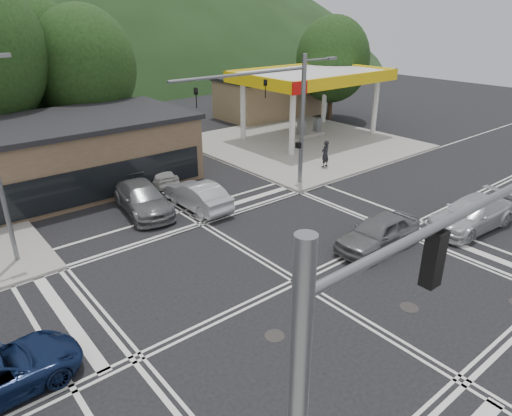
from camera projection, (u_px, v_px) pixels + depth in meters
ground at (297, 281)px, 18.84m from camera, size 120.00×120.00×0.00m
sidewalk_ne at (301, 143)px, 38.17m from camera, size 16.00×16.00×0.15m
gas_station_canopy at (312, 79)px, 38.05m from camera, size 12.32×8.34×5.75m
convenience_store at (268, 98)px, 47.44m from camera, size 10.00×6.00×3.80m
tree_n_c at (84, 66)px, 33.84m from camera, size 7.60×7.60×10.87m
tree_n_e at (25, 55)px, 34.67m from camera, size 8.40×8.40×11.98m
tree_ne at (333, 60)px, 44.65m from camera, size 7.20×7.20×9.99m
signal_mast_ne at (288, 107)px, 26.67m from camera, size 11.65×0.30×8.00m
signal_mast_sw at (379, 363)px, 7.27m from camera, size 9.14×0.28×8.00m
car_grey_center at (378, 233)px, 21.18m from camera, size 4.66×1.91×1.58m
car_silver_east at (472, 214)px, 23.14m from camera, size 5.60×2.62×1.58m
car_queue_a at (198, 195)px, 25.49m from camera, size 1.70×4.73×1.55m
car_queue_b at (155, 173)px, 29.15m from camera, size 1.65×4.08×1.39m
car_northbound at (142, 198)px, 25.06m from camera, size 2.98×5.69×1.57m
pedestrian at (325, 154)px, 31.77m from camera, size 0.73×0.51×1.88m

